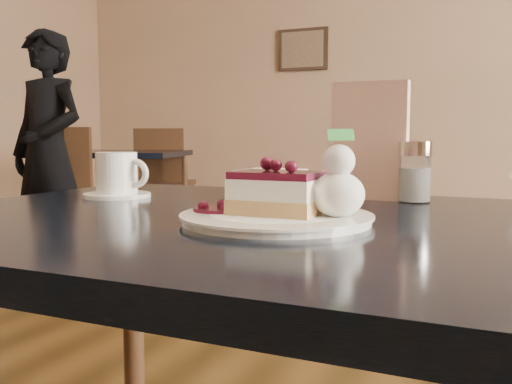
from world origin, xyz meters
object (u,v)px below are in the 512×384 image
at_px(cheesecake_slice, 276,193).
at_px(dessert_plate, 276,218).
at_px(main_table, 289,270).
at_px(coffee_set, 118,177).
at_px(patron, 48,152).
at_px(bg_table_far_left, 117,240).

bearing_deg(cheesecake_slice, dessert_plate, -103.80).
xyz_separation_m(main_table, coffee_set, (-0.41, 0.13, 0.12)).
relative_size(cheesecake_slice, coffee_set, 0.87).
bearing_deg(patron, dessert_plate, -34.09).
bearing_deg(patron, cheesecake_slice, -34.09).
xyz_separation_m(dessert_plate, cheesecake_slice, (0.00, 0.00, 0.04)).
relative_size(main_table, cheesecake_slice, 10.00).
distance_m(cheesecake_slice, bg_table_far_left, 3.79).
bearing_deg(main_table, dessert_plate, -90.00).
distance_m(main_table, patron, 3.08).
bearing_deg(coffee_set, main_table, -17.05).
distance_m(main_table, bg_table_far_left, 3.73).
bearing_deg(bg_table_far_left, cheesecake_slice, -64.42).
xyz_separation_m(main_table, patron, (-2.37, 1.96, 0.09)).
height_order(dessert_plate, bg_table_far_left, dessert_plate).
distance_m(dessert_plate, coffee_set, 0.45).
relative_size(dessert_plate, bg_table_far_left, 0.14).
relative_size(main_table, patron, 0.79).
relative_size(cheesecake_slice, patron, 0.08).
bearing_deg(cheesecake_slice, bg_table_far_left, 131.65).
height_order(coffee_set, patron, patron).
height_order(main_table, dessert_plate, dessert_plate).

